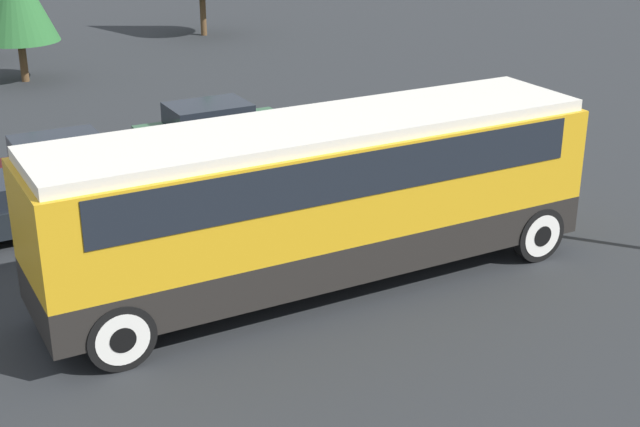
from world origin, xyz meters
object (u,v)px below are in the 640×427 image
(tour_bus, at_px, (325,187))
(parked_car_far, at_px, (22,205))
(parked_car_near, at_px, (213,129))
(parked_car_mid, at_px, (64,164))

(tour_bus, xyz_separation_m, parked_car_far, (-4.64, 5.36, -1.33))
(parked_car_near, xyz_separation_m, parked_car_mid, (-4.39, -0.98, -0.03))
(parked_car_near, distance_m, parked_car_far, 6.74)
(parked_car_far, bearing_deg, tour_bus, -49.13)
(parked_car_near, height_order, parked_car_far, parked_car_near)
(tour_bus, xyz_separation_m, parked_car_near, (1.23, 8.67, -1.29))
(parked_car_near, bearing_deg, parked_car_far, -150.60)
(parked_car_mid, xyz_separation_m, parked_car_far, (-1.48, -2.33, -0.01))
(tour_bus, bearing_deg, parked_car_mid, 112.33)
(tour_bus, height_order, parked_car_near, tour_bus)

